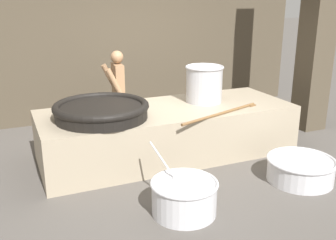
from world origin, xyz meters
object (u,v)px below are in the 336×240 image
Objects in this scene: giant_wok_near at (101,110)px; stock_pot at (204,83)px; prep_bowl_vegetables at (184,196)px; prep_bowl_meat at (301,168)px; cook at (118,92)px.

giant_wok_near is 2.17× the size of stock_pot.
prep_bowl_meat is at bearing 4.19° from prep_bowl_vegetables.
prep_bowl_meat is (2.33, -1.44, -0.70)m from giant_wok_near.
cook is at bearing 63.74° from giant_wok_near.
stock_pot is at bearing 56.30° from prep_bowl_vegetables.
prep_bowl_meat is (1.75, -2.62, -0.65)m from cook.
cook reaches higher than giant_wok_near.
cook is 1.54× the size of prep_bowl_vegetables.
prep_bowl_vegetables is at bearing 94.67° from cook.
cook reaches higher than prep_bowl_meat.
prep_bowl_meat is (1.80, 0.13, -0.04)m from prep_bowl_vegetables.
stock_pot reaches higher than giant_wok_near.
prep_bowl_vegetables is (0.53, -1.57, -0.66)m from giant_wok_near.
cook is 1.66× the size of prep_bowl_meat.
cook is (0.58, 1.18, -0.06)m from giant_wok_near.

